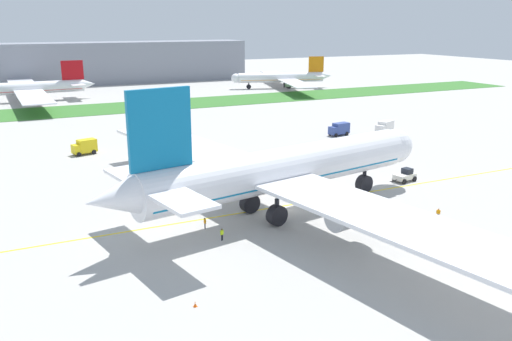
% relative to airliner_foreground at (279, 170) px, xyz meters
% --- Properties ---
extents(ground_plane, '(600.00, 600.00, 0.00)m').
position_rel_airliner_foreground_xyz_m(ground_plane, '(1.79, 1.11, -6.50)').
color(ground_plane, '#ADAAA5').
rests_on(ground_plane, ground).
extents(apron_taxi_line, '(280.00, 0.36, 0.01)m').
position_rel_airliner_foreground_xyz_m(apron_taxi_line, '(1.79, 2.85, -6.50)').
color(apron_taxi_line, yellow).
rests_on(apron_taxi_line, ground).
extents(grass_median_strip, '(320.00, 24.00, 0.10)m').
position_rel_airliner_foreground_xyz_m(grass_median_strip, '(1.79, 108.96, -6.45)').
color(grass_median_strip, '#38722D').
rests_on(grass_median_strip, ground).
extents(airliner_foreground, '(54.22, 85.90, 19.16)m').
position_rel_airliner_foreground_xyz_m(airliner_foreground, '(0.00, 0.00, 0.00)').
color(airliner_foreground, white).
rests_on(airliner_foreground, ground).
extents(pushback_tug, '(5.83, 3.03, 2.23)m').
position_rel_airliner_foreground_xyz_m(pushback_tug, '(27.34, 5.06, -5.49)').
color(pushback_tug, white).
rests_on(pushback_tug, ground).
extents(ground_crew_wingwalker_port, '(0.50, 0.41, 1.60)m').
position_rel_airliner_foreground_xyz_m(ground_crew_wingwalker_port, '(-10.83, -5.27, -5.53)').
color(ground_crew_wingwalker_port, black).
rests_on(ground_crew_wingwalker_port, ground).
extents(ground_crew_marshaller_front, '(0.28, 0.55, 1.57)m').
position_rel_airliner_foreground_xyz_m(ground_crew_marshaller_front, '(-11.37, -0.64, -5.55)').
color(ground_crew_marshaller_front, black).
rests_on(ground_crew_marshaller_front, ground).
extents(ground_crew_wingwalker_starboard, '(0.44, 0.47, 1.58)m').
position_rel_airliner_foreground_xyz_m(ground_crew_wingwalker_starboard, '(19.07, -11.30, -5.55)').
color(ground_crew_wingwalker_starboard, black).
rests_on(ground_crew_wingwalker_starboard, ground).
extents(traffic_cone_near_nose, '(0.36, 0.36, 0.58)m').
position_rel_airliner_foreground_xyz_m(traffic_cone_near_nose, '(-19.28, -19.12, -6.22)').
color(traffic_cone_near_nose, '#F2590C').
rests_on(traffic_cone_near_nose, ground).
extents(service_truck_baggage_loader, '(6.02, 4.42, 3.02)m').
position_rel_airliner_foreground_xyz_m(service_truck_baggage_loader, '(50.74, 39.61, -4.88)').
color(service_truck_baggage_loader, white).
rests_on(service_truck_baggage_loader, ground).
extents(service_truck_fuel_bowser, '(5.26, 3.53, 3.08)m').
position_rel_airliner_foreground_xyz_m(service_truck_fuel_bowser, '(-19.16, 49.22, -4.86)').
color(service_truck_fuel_bowser, yellow).
rests_on(service_truck_fuel_bowser, ground).
extents(service_truck_catering_van, '(5.48, 3.02, 3.01)m').
position_rel_airliner_foreground_xyz_m(service_truck_catering_van, '(39.22, 42.32, -4.89)').
color(service_truck_catering_van, '#33478C').
rests_on(service_truck_catering_van, ground).
extents(parked_airliner_far_centre, '(48.86, 79.09, 13.51)m').
position_rel_airliner_foreground_xyz_m(parked_airliner_far_centre, '(-26.04, 136.43, -1.92)').
color(parked_airliner_far_centre, white).
rests_on(parked_airliner_far_centre, ground).
extents(parked_airliner_far_right, '(41.59, 67.79, 12.81)m').
position_rel_airliner_foreground_xyz_m(parked_airliner_far_right, '(72.89, 132.98, -2.15)').
color(parked_airliner_far_right, white).
rests_on(parked_airliner_far_right, ground).
extents(terminal_building, '(108.15, 20.00, 18.00)m').
position_rel_airliner_foreground_xyz_m(terminal_building, '(20.47, 184.15, 2.50)').
color(terminal_building, gray).
rests_on(terminal_building, ground).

